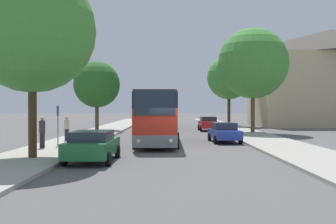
{
  "coord_description": "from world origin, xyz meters",
  "views": [
    {
      "loc": [
        -0.27,
        -22.39,
        2.55
      ],
      "look_at": [
        -0.38,
        13.43,
        2.11
      ],
      "focal_mm": 42.0,
      "sensor_mm": 36.0,
      "label": 1
    }
  ],
  "objects_px": {
    "parked_car_right_far": "(209,123)",
    "parked_car_left_curb": "(94,145)",
    "bus_stop_sign": "(59,121)",
    "tree_right_mid": "(230,78)",
    "bus_front": "(159,117)",
    "tree_right_near": "(254,63)",
    "tree_left_near": "(98,85)",
    "parked_car_right_near": "(225,132)",
    "pedestrian_waiting_near": "(44,132)",
    "tree_left_far": "(33,30)",
    "pedestrian_waiting_far": "(68,128)",
    "bus_rear": "(162,112)",
    "bus_middle": "(159,113)"
  },
  "relations": [
    {
      "from": "parked_car_right_near",
      "to": "tree_left_near",
      "type": "bearing_deg",
      "value": -51.54
    },
    {
      "from": "bus_front",
      "to": "tree_left_near",
      "type": "bearing_deg",
      "value": 115.75
    },
    {
      "from": "pedestrian_waiting_near",
      "to": "parked_car_right_near",
      "type": "bearing_deg",
      "value": 69.61
    },
    {
      "from": "tree_right_near",
      "to": "tree_left_near",
      "type": "bearing_deg",
      "value": 166.89
    },
    {
      "from": "pedestrian_waiting_far",
      "to": "tree_right_mid",
      "type": "relative_size",
      "value": 0.19
    },
    {
      "from": "pedestrian_waiting_near",
      "to": "parked_car_right_far",
      "type": "bearing_deg",
      "value": 103.38
    },
    {
      "from": "parked_car_left_curb",
      "to": "pedestrian_waiting_near",
      "type": "distance_m",
      "value": 6.17
    },
    {
      "from": "pedestrian_waiting_far",
      "to": "tree_right_near",
      "type": "distance_m",
      "value": 19.2
    },
    {
      "from": "parked_car_right_far",
      "to": "tree_right_mid",
      "type": "xyz_separation_m",
      "value": [
        3.73,
        9.62,
        5.68
      ]
    },
    {
      "from": "tree_left_far",
      "to": "tree_right_near",
      "type": "bearing_deg",
      "value": 52.6
    },
    {
      "from": "bus_front",
      "to": "pedestrian_waiting_far",
      "type": "bearing_deg",
      "value": 172.76
    },
    {
      "from": "tree_right_mid",
      "to": "parked_car_right_far",
      "type": "bearing_deg",
      "value": -111.19
    },
    {
      "from": "bus_stop_sign",
      "to": "tree_right_mid",
      "type": "distance_m",
      "value": 31.53
    },
    {
      "from": "parked_car_right_far",
      "to": "tree_left_near",
      "type": "bearing_deg",
      "value": 2.44
    },
    {
      "from": "bus_middle",
      "to": "tree_left_near",
      "type": "height_order",
      "value": "tree_left_near"
    },
    {
      "from": "tree_left_far",
      "to": "bus_front",
      "type": "bearing_deg",
      "value": 56.29
    },
    {
      "from": "bus_rear",
      "to": "tree_right_near",
      "type": "relative_size",
      "value": 1.14
    },
    {
      "from": "bus_middle",
      "to": "parked_car_left_curb",
      "type": "xyz_separation_m",
      "value": [
        -2.41,
        -24.84,
        -1.11
      ]
    },
    {
      "from": "pedestrian_waiting_far",
      "to": "tree_left_far",
      "type": "xyz_separation_m",
      "value": [
        0.81,
        -9.48,
        5.23
      ]
    },
    {
      "from": "parked_car_right_near",
      "to": "parked_car_right_far",
      "type": "bearing_deg",
      "value": -93.93
    },
    {
      "from": "bus_middle",
      "to": "parked_car_right_near",
      "type": "xyz_separation_m",
      "value": [
        5.2,
        -14.78,
        -1.13
      ]
    },
    {
      "from": "bus_rear",
      "to": "parked_car_right_far",
      "type": "xyz_separation_m",
      "value": [
        5.43,
        -15.29,
        -1.03
      ]
    },
    {
      "from": "parked_car_right_near",
      "to": "pedestrian_waiting_near",
      "type": "height_order",
      "value": "pedestrian_waiting_near"
    },
    {
      "from": "bus_front",
      "to": "tree_right_near",
      "type": "bearing_deg",
      "value": 50.06
    },
    {
      "from": "tree_left_near",
      "to": "tree_left_far",
      "type": "relative_size",
      "value": 0.8
    },
    {
      "from": "tree_left_near",
      "to": "tree_right_near",
      "type": "height_order",
      "value": "tree_right_near"
    },
    {
      "from": "parked_car_right_near",
      "to": "pedestrian_waiting_far",
      "type": "xyz_separation_m",
      "value": [
        -11.38,
        -0.18,
        0.28
      ]
    },
    {
      "from": "bus_rear",
      "to": "tree_right_near",
      "type": "height_order",
      "value": "tree_right_near"
    },
    {
      "from": "bus_rear",
      "to": "tree_right_mid",
      "type": "distance_m",
      "value": 11.73
    },
    {
      "from": "parked_car_left_curb",
      "to": "pedestrian_waiting_near",
      "type": "xyz_separation_m",
      "value": [
        -3.9,
        4.77,
        0.32
      ]
    },
    {
      "from": "bus_middle",
      "to": "parked_car_right_near",
      "type": "height_order",
      "value": "bus_middle"
    },
    {
      "from": "bus_rear",
      "to": "tree_left_near",
      "type": "xyz_separation_m",
      "value": [
        -6.47,
        -15.94,
        3.13
      ]
    },
    {
      "from": "bus_rear",
      "to": "tree_right_near",
      "type": "distance_m",
      "value": 22.27
    },
    {
      "from": "parked_car_right_far",
      "to": "pedestrian_waiting_far",
      "type": "distance_m",
      "value": 18.26
    },
    {
      "from": "bus_stop_sign",
      "to": "bus_front",
      "type": "bearing_deg",
      "value": 24.29
    },
    {
      "from": "tree_left_near",
      "to": "pedestrian_waiting_near",
      "type": "bearing_deg",
      "value": -89.61
    },
    {
      "from": "pedestrian_waiting_near",
      "to": "tree_left_near",
      "type": "relative_size",
      "value": 0.25
    },
    {
      "from": "bus_front",
      "to": "parked_car_right_far",
      "type": "xyz_separation_m",
      "value": [
        5.08,
        14.93,
        -1.1
      ]
    },
    {
      "from": "bus_front",
      "to": "tree_right_mid",
      "type": "xyz_separation_m",
      "value": [
        8.81,
        24.55,
        4.58
      ]
    },
    {
      "from": "bus_front",
      "to": "parked_car_right_far",
      "type": "height_order",
      "value": "bus_front"
    },
    {
      "from": "bus_middle",
      "to": "parked_car_right_far",
      "type": "distance_m",
      "value": 5.64
    },
    {
      "from": "bus_stop_sign",
      "to": "tree_left_far",
      "type": "xyz_separation_m",
      "value": [
        0.43,
        -5.83,
        4.54
      ]
    },
    {
      "from": "parked_car_left_curb",
      "to": "parked_car_right_far",
      "type": "xyz_separation_m",
      "value": [
        7.87,
        23.95,
        0.03
      ]
    },
    {
      "from": "parked_car_left_curb",
      "to": "tree_right_near",
      "type": "relative_size",
      "value": 0.46
    },
    {
      "from": "bus_middle",
      "to": "bus_stop_sign",
      "type": "distance_m",
      "value": 19.49
    },
    {
      "from": "bus_front",
      "to": "bus_rear",
      "type": "xyz_separation_m",
      "value": [
        -0.35,
        30.22,
        -0.07
      ]
    },
    {
      "from": "parked_car_right_far",
      "to": "parked_car_left_curb",
      "type": "bearing_deg",
      "value": 71.13
    },
    {
      "from": "tree_left_near",
      "to": "bus_stop_sign",
      "type": "bearing_deg",
      "value": -87.84
    },
    {
      "from": "bus_front",
      "to": "tree_right_near",
      "type": "distance_m",
      "value": 14.71
    },
    {
      "from": "bus_front",
      "to": "bus_rear",
      "type": "relative_size",
      "value": 0.99
    }
  ]
}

